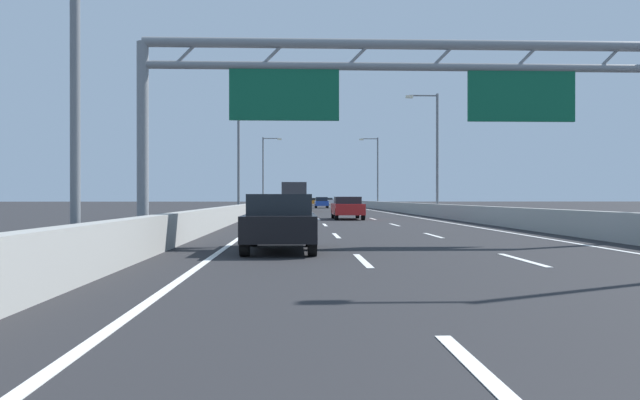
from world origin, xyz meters
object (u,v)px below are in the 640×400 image
object	(u,v)px
streetlamp_right_mid	(434,146)
box_truck	(294,196)
streetlamp_left_far	(265,168)
blue_car	(322,202)
red_car	(347,208)
silver_car	(293,201)
green_car	(295,201)
sign_gantry	(402,89)
orange_car	(314,201)
black_car	(280,222)
white_car	(328,201)
streetlamp_left_mid	(242,146)
streetlamp_right_far	(376,168)

from	to	relation	value
streetlamp_right_mid	box_truck	bearing A→B (deg)	121.79
streetlamp_left_far	blue_car	size ratio (longest dim) A/B	2.19
red_car	silver_car	size ratio (longest dim) A/B	1.09
streetlamp_right_mid	green_car	distance (m)	91.45
sign_gantry	green_car	bearing A→B (deg)	91.70
streetlamp_left_far	orange_car	world-z (taller)	streetlamp_left_far
black_car	sign_gantry	bearing A→B (deg)	38.28
white_car	orange_car	xyz separation A→B (m)	(-3.49, -15.11, -0.02)
black_car	green_car	bearing A→B (deg)	89.91
streetlamp_left_far	orange_car	distance (m)	31.63
orange_car	streetlamp_left_mid	bearing A→B (deg)	-96.46
streetlamp_left_far	streetlamp_right_far	size ratio (longest dim) A/B	1.00
streetlamp_left_mid	orange_car	bearing A→B (deg)	83.54
streetlamp_right_far	white_car	bearing A→B (deg)	95.06
red_car	green_car	xyz separation A→B (m)	(-3.58, 98.15, 0.01)
streetlamp_right_mid	streetlamp_right_far	world-z (taller)	same
sign_gantry	streetlamp_right_mid	distance (m)	29.42
streetlamp_left_far	green_car	world-z (taller)	streetlamp_left_far
streetlamp_left_far	blue_car	xyz separation A→B (m)	(7.65, 1.40, -4.63)
streetlamp_left_mid	green_car	distance (m)	90.88
silver_car	orange_car	world-z (taller)	silver_car
black_car	streetlamp_left_mid	bearing A→B (deg)	96.85
white_car	blue_car	bearing A→B (deg)	-94.22
white_car	streetlamp_left_far	bearing A→B (deg)	-103.48
white_car	green_car	bearing A→B (deg)	124.59
silver_car	green_car	bearing A→B (deg)	89.32
silver_car	white_car	distance (m)	19.05
streetlamp_right_far	green_car	size ratio (longest dim) A/B	2.10
streetlamp_right_mid	white_car	distance (m)	80.83
streetlamp_right_far	blue_car	size ratio (longest dim) A/B	2.19
streetlamp_right_far	streetlamp_right_mid	bearing A→B (deg)	-90.00
orange_car	box_truck	distance (m)	47.95
streetlamp_left_mid	blue_car	world-z (taller)	streetlamp_left_mid
red_car	silver_car	bearing A→B (deg)	93.17
streetlamp_right_far	box_truck	size ratio (longest dim) A/B	1.14
white_car	box_truck	bearing A→B (deg)	-96.28
streetlamp_left_far	box_truck	xyz separation A→B (m)	(3.98, -17.43, -3.77)
streetlamp_right_mid	silver_car	distance (m)	64.16
sign_gantry	box_truck	world-z (taller)	sign_gantry
red_car	orange_car	bearing A→B (deg)	90.09
streetlamp_right_mid	streetlamp_right_far	xyz separation A→B (m)	(0.00, 35.10, 0.00)
white_car	black_car	distance (m)	112.22
green_car	black_car	bearing A→B (deg)	-90.09
orange_car	red_car	bearing A→B (deg)	-89.91
sign_gantry	blue_car	bearing A→B (deg)	89.85
blue_car	red_car	xyz separation A→B (m)	(-0.12, -43.97, -0.01)
sign_gantry	red_car	distance (m)	21.38
streetlamp_right_mid	green_car	bearing A→B (deg)	96.90
streetlamp_right_mid	box_truck	world-z (taller)	streetlamp_right_mid
box_truck	streetlamp_left_far	bearing A→B (deg)	102.87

